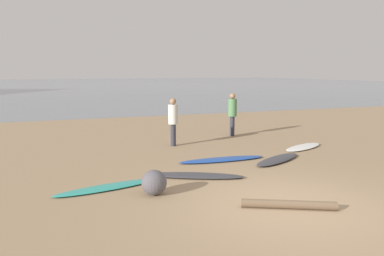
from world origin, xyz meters
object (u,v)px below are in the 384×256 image
person_1 (173,118)px  beach_rock_near (154,183)px  person_0 (232,111)px  driftwood_log (289,204)px  surfboard_2 (222,159)px  surfboard_4 (303,147)px  surfboard_0 (107,187)px  surfboard_1 (194,175)px  surfboard_3 (278,159)px

person_1 → beach_rock_near: (-2.02, -4.90, -0.71)m
person_1 → person_0: bearing=100.8°
driftwood_log → person_0: bearing=70.7°
surfboard_2 → beach_rock_near: 3.49m
surfboard_2 → person_0: person_0 is taller
surfboard_4 → beach_rock_near: beach_rock_near is taller
person_0 → beach_rock_near: 7.76m
surfboard_2 → surfboard_0: bearing=-154.9°
surfboard_0 → surfboard_1: surfboard_1 is taller
surfboard_1 → surfboard_3: surfboard_3 is taller
surfboard_0 → surfboard_3: (5.00, 0.92, 0.01)m
person_0 → beach_rock_near: person_0 is taller
surfboard_0 → person_1: (2.89, 4.13, 0.94)m
person_0 → person_1: (-2.82, -1.12, -0.03)m
surfboard_1 → surfboard_3: size_ratio=1.14×
surfboard_1 → surfboard_4: bearing=49.7°
surfboard_0 → driftwood_log: driftwood_log is taller
surfboard_0 → surfboard_3: surfboard_3 is taller
surfboard_3 → beach_rock_near: size_ratio=4.00×
person_0 → surfboard_4: bearing=74.2°
person_1 → beach_rock_near: bearing=-33.2°
surfboard_3 → surfboard_4: size_ratio=1.08×
surfboard_3 → surfboard_0: bearing=161.6°
surfboard_4 → beach_rock_near: 6.67m
surfboard_1 → surfboard_3: 2.95m
beach_rock_near → person_0: bearing=51.2°
surfboard_1 → beach_rock_near: 1.60m
surfboard_4 → surfboard_1: bearing=178.4°
surfboard_1 → surfboard_2: 1.90m
person_0 → driftwood_log: person_0 is taller
surfboard_0 → surfboard_1: 2.14m
surfboard_1 → surfboard_3: (2.86, 0.73, 0.00)m
person_0 → beach_rock_near: bearing=15.2°
surfboard_1 → person_1: size_ratio=1.47×
surfboard_3 → driftwood_log: bearing=-149.1°
surfboard_3 → surfboard_4: 2.24m
surfboard_3 → surfboard_4: bearing=6.0°
surfboard_0 → beach_rock_near: size_ratio=4.47×
surfboard_1 → person_0: 6.27m
surfboard_4 → surfboard_2: bearing=167.0°
surfboard_1 → person_1: person_1 is taller
surfboard_4 → person_1: bearing=129.2°
surfboard_1 → driftwood_log: size_ratio=1.37×
surfboard_4 → person_0: 3.40m
beach_rock_near → surfboard_4: bearing=26.4°
surfboard_0 → driftwood_log: size_ratio=1.35×
surfboard_0 → surfboard_4: size_ratio=1.21×
beach_rock_near → person_1: bearing=67.6°
person_1 → surfboard_2: bearing=2.6°
surfboard_0 → surfboard_4: (6.84, 2.19, 0.01)m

